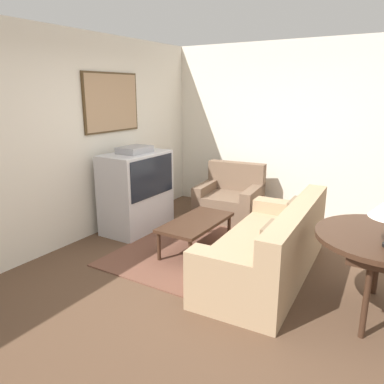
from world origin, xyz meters
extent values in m
plane|color=brown|center=(0.00, 0.00, 0.00)|extent=(12.00, 12.00, 0.00)
cube|color=silver|center=(0.00, 2.13, 1.35)|extent=(12.00, 0.06, 2.70)
cube|color=#4C381E|center=(0.77, 2.08, 1.80)|extent=(1.05, 0.03, 0.81)
cube|color=tan|center=(0.77, 2.07, 1.80)|extent=(1.00, 0.01, 0.76)
cube|color=silver|center=(2.63, 0.00, 1.35)|extent=(0.06, 12.00, 2.70)
cube|color=brown|center=(0.69, 0.57, 0.01)|extent=(2.34, 1.71, 0.01)
cube|color=silver|center=(0.77, 1.70, 0.25)|extent=(1.01, 0.59, 0.51)
cube|color=silver|center=(0.77, 1.70, 0.82)|extent=(1.01, 0.59, 0.62)
cube|color=black|center=(0.77, 1.40, 0.82)|extent=(0.91, 0.01, 0.54)
cube|color=#9E9EA3|center=(0.77, 1.70, 1.17)|extent=(0.46, 0.32, 0.09)
cube|color=tan|center=(0.42, -0.39, 0.21)|extent=(2.12, 0.98, 0.42)
cube|color=tan|center=(0.44, -0.71, 0.62)|extent=(2.08, 0.34, 0.40)
cube|color=tan|center=(1.33, -0.34, 0.29)|extent=(0.29, 0.88, 0.58)
cube|color=tan|center=(-0.50, -0.44, 0.29)|extent=(0.29, 0.88, 0.58)
cube|color=#7C664D|center=(0.89, -0.56, 0.59)|extent=(0.37, 0.14, 0.34)
cube|color=#7C664D|center=(-0.04, -0.61, 0.59)|extent=(0.37, 0.14, 0.34)
cube|color=brown|center=(1.90, 0.77, 0.20)|extent=(0.93, 1.01, 0.40)
cube|color=brown|center=(2.22, 0.81, 0.62)|extent=(0.28, 0.94, 0.45)
cube|color=brown|center=(1.86, 1.15, 0.27)|extent=(0.85, 0.25, 0.54)
cube|color=brown|center=(1.94, 0.39, 0.27)|extent=(0.85, 0.25, 0.54)
cube|color=#3D2619|center=(0.57, 0.57, 0.38)|extent=(1.08, 0.53, 0.04)
cylinder|color=#3D2619|center=(0.07, 0.36, 0.18)|extent=(0.04, 0.04, 0.36)
cylinder|color=#3D2619|center=(1.06, 0.36, 0.18)|extent=(0.04, 0.04, 0.36)
cylinder|color=#3D2619|center=(0.07, 0.79, 0.18)|extent=(0.04, 0.04, 0.36)
cylinder|color=#3D2619|center=(1.06, 0.79, 0.18)|extent=(0.04, 0.04, 0.36)
cylinder|color=#3D2619|center=(-0.21, -1.48, 0.36)|extent=(0.05, 0.05, 0.72)
cylinder|color=#3D2619|center=(0.61, -1.48, 0.36)|extent=(0.05, 0.05, 0.72)
camera|label=1|loc=(-3.20, -1.69, 1.97)|focal=35.00mm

